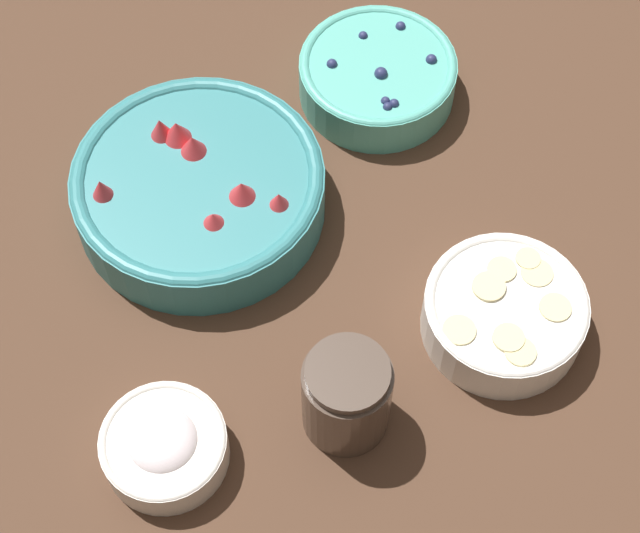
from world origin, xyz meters
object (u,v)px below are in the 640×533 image
(bowl_blueberries, at_px, (378,75))
(bowl_cream, at_px, (164,446))
(jar_chocolate, at_px, (346,397))
(bowl_bananas, at_px, (504,312))
(bowl_strawberries, at_px, (199,188))

(bowl_blueberries, bearing_deg, bowl_cream, 60.79)
(jar_chocolate, bearing_deg, bowl_blueberries, -99.62)
(bowl_bananas, xyz_separation_m, bowl_cream, (0.34, 0.12, -0.01))
(bowl_blueberries, distance_m, bowl_bananas, 0.33)
(bowl_bananas, relative_size, jar_chocolate, 1.55)
(bowl_strawberries, height_order, bowl_cream, bowl_strawberries)
(bowl_cream, bearing_deg, bowl_bananas, -161.13)
(jar_chocolate, bearing_deg, bowl_bananas, -152.14)
(bowl_blueberries, height_order, bowl_cream, bowl_blueberries)
(bowl_bananas, distance_m, bowl_cream, 0.36)
(bowl_strawberries, bearing_deg, bowl_cream, 82.73)
(jar_chocolate, bearing_deg, bowl_strawberries, -61.77)
(bowl_cream, distance_m, jar_chocolate, 0.18)
(bowl_strawberries, relative_size, bowl_bananas, 1.65)
(bowl_strawberries, height_order, bowl_bananas, bowl_strawberries)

